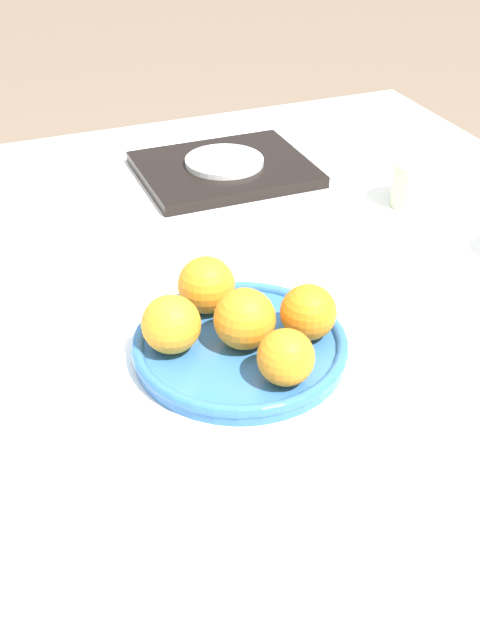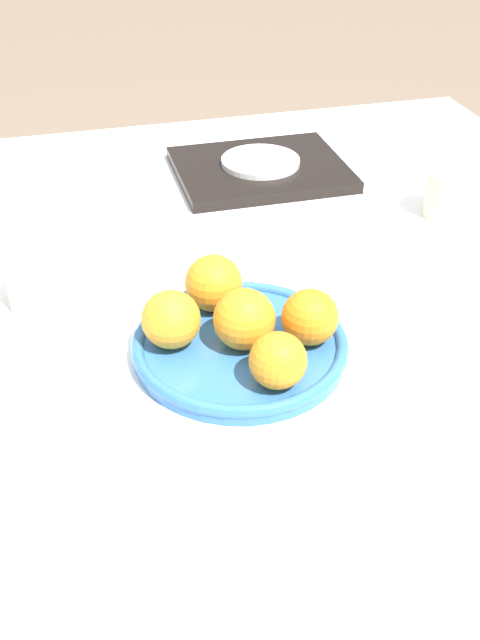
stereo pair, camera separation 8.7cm
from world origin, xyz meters
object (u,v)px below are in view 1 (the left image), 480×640
at_px(orange_1, 308,312).
at_px(cup_2, 25,293).
at_px(serving_tray, 224,169).
at_px(fruit_platter, 240,345).
at_px(orange_0, 206,285).
at_px(orange_4, 171,324).
at_px(orange_2, 245,319).
at_px(cup_0, 416,184).
at_px(side_plate, 224,161).
at_px(orange_3, 286,357).

xyz_separation_m(orange_1, cup_2, (-0.30, 0.19, -0.01)).
bearing_deg(serving_tray, fruit_platter, -108.82).
bearing_deg(orange_1, orange_0, 133.58).
height_order(orange_0, orange_4, orange_0).
distance_m(fruit_platter, orange_2, 0.04).
bearing_deg(fruit_platter, cup_2, 142.23).
xyz_separation_m(orange_1, serving_tray, (0.09, 0.51, -0.04)).
distance_m(orange_2, cup_0, 0.49).
distance_m(orange_2, cup_2, 0.29).
xyz_separation_m(orange_0, cup_0, (0.43, 0.18, -0.02)).
xyz_separation_m(orange_1, orange_2, (-0.08, 0.01, 0.00)).
bearing_deg(cup_0, cup_2, -171.81).
height_order(orange_2, side_plate, orange_2).
distance_m(orange_1, orange_2, 0.08).
bearing_deg(orange_4, orange_0, 43.58).
bearing_deg(serving_tray, orange_2, -108.24).
xyz_separation_m(serving_tray, cup_0, (0.25, -0.23, 0.03)).
bearing_deg(fruit_platter, orange_4, 166.39).
distance_m(fruit_platter, orange_4, 0.09).
relative_size(orange_1, cup_2, 0.79).
bearing_deg(cup_0, orange_3, -138.39).
bearing_deg(cup_2, orange_1, -31.99).
bearing_deg(fruit_platter, orange_1, -11.70).
xyz_separation_m(orange_1, side_plate, (0.09, 0.51, -0.03)).
relative_size(orange_0, side_plate, 0.52).
relative_size(orange_3, cup_2, 0.75).
xyz_separation_m(fruit_platter, orange_2, (0.00, -0.00, 0.04)).
xyz_separation_m(orange_1, cup_0, (0.33, 0.28, -0.01)).
relative_size(orange_1, orange_4, 0.97).
distance_m(orange_4, serving_tray, 0.53).
bearing_deg(orange_3, cup_0, 41.61).
height_order(orange_2, cup_2, orange_2).
bearing_deg(cup_0, orange_0, -156.62).
bearing_deg(orange_3, serving_tray, 75.67).
bearing_deg(cup_2, serving_tray, 39.02).
bearing_deg(serving_tray, orange_0, -113.72).
bearing_deg(orange_1, orange_4, 167.36).
bearing_deg(orange_0, orange_4, -136.42).
distance_m(orange_2, orange_4, 0.09).
distance_m(orange_1, orange_3, 0.09).
xyz_separation_m(fruit_platter, side_plate, (0.17, 0.49, 0.01)).
xyz_separation_m(orange_3, cup_2, (-0.24, 0.26, -0.01)).
height_order(orange_0, cup_2, orange_0).
height_order(serving_tray, side_plate, side_plate).
height_order(orange_3, serving_tray, orange_3).
bearing_deg(side_plate, orange_4, -117.48).
distance_m(fruit_platter, orange_3, 0.09).
bearing_deg(orange_0, orange_2, -79.10).
bearing_deg(orange_3, orange_4, 133.98).
bearing_deg(orange_1, fruit_platter, 168.30).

